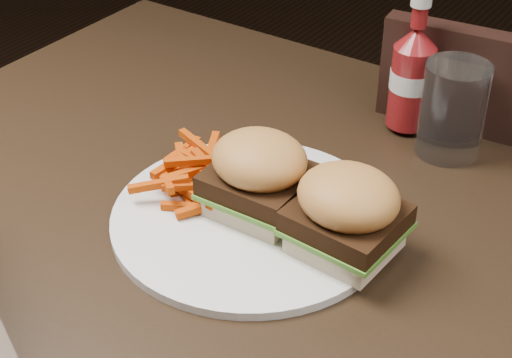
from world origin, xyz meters
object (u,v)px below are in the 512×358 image
Objects in this scene: ketchup_bottle at (411,86)px; tumbler at (452,112)px; plate at (251,218)px; dining_table at (329,260)px.

ketchup_bottle is 0.07m from tumbler.
plate is 0.28m from ketchup_bottle.
plate reaches higher than dining_table.
dining_table is 11.36× the size of ketchup_bottle.
tumbler is at bearing 64.63° from plate.
dining_table is at bearing -96.69° from tumbler.
plate is at bearing -115.37° from tumbler.
dining_table is 0.10m from plate.
ketchup_bottle is (0.05, 0.27, 0.06)m from plate.
ketchup_bottle reaches higher than dining_table.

